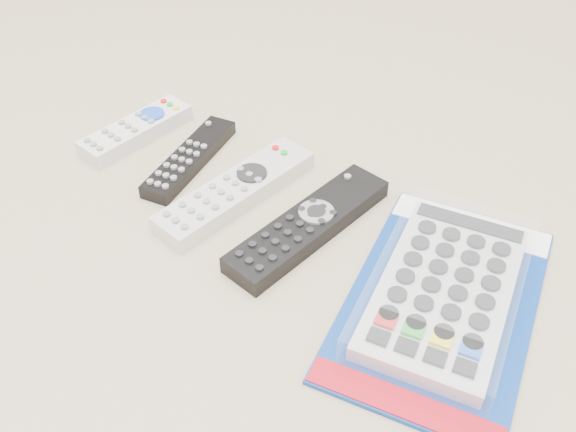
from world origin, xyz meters
The scene contains 5 objects.
remote_small_grey centered at (-0.23, 0.03, 0.01)m, with size 0.07×0.17×0.03m.
remote_slim_black centered at (-0.13, 0.02, 0.01)m, with size 0.07×0.18×0.02m.
remote_silver_dvd centered at (-0.04, 0.00, 0.01)m, with size 0.09×0.23×0.03m.
remote_large_black centered at (0.07, 0.00, 0.01)m, with size 0.09×0.24×0.03m.
jumbo_remote_packaged centered at (0.24, -0.01, 0.02)m, with size 0.23×0.33×0.04m.
Camera 1 is at (0.35, -0.47, 0.51)m, focal length 40.00 mm.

